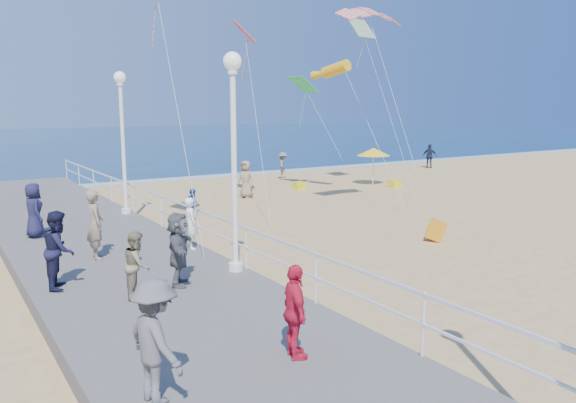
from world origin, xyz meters
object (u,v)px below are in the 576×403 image
box_kite (436,232)px  beach_chair_left (299,185)px  lamp_post_far (122,128)px  spectator_7 (59,249)px  spectator_2 (155,341)px  spectator_6 (95,224)px  beach_walker_c (246,179)px  beach_walker_a (283,166)px  beach_chair_right (394,184)px  spectator_3 (295,312)px  beach_umbrella (374,152)px  spectator_4 (34,210)px  toddler_held (193,203)px  lamp_post_mid (234,140)px  beach_walker_b (430,156)px  spectator_5 (179,249)px  woman_holding_toddler (191,223)px  spectator_1 (137,265)px

box_kite → beach_chair_left: size_ratio=1.09×
lamp_post_far → spectator_7: size_ratio=3.01×
spectator_2 → box_kite: 12.98m
spectator_6 → beach_walker_c: size_ratio=1.02×
beach_walker_a → box_kite: beach_walker_a is taller
beach_chair_right → spectator_3: bearing=-137.5°
beach_umbrella → spectator_4: bearing=-164.2°
spectator_7 → beach_chair_left: bearing=-31.6°
lamp_post_far → beach_umbrella: (14.99, 2.89, -1.75)m
beach_walker_a → toddler_held: bearing=168.4°
lamp_post_far → lamp_post_mid: bearing=-90.0°
spectator_3 → spectator_4: spectator_4 is taller
spectator_6 → beach_chair_right: spectator_6 is taller
beach_walker_b → lamp_post_far: bearing=72.0°
beach_walker_b → beach_chair_left: (-13.83, -3.54, -0.67)m
beach_walker_a → beach_umbrella: beach_umbrella is taller
beach_umbrella → beach_chair_left: 4.81m
beach_umbrella → beach_chair_right: beach_umbrella is taller
spectator_2 → spectator_3: spectator_2 is taller
lamp_post_mid → beach_chair_left: size_ratio=9.67×
spectator_2 → beach_walker_b: bearing=-63.5°
spectator_3 → beach_walker_a: bearing=-15.2°
toddler_held → spectator_3: 7.87m
spectator_5 → beach_walker_b: (26.07, 16.78, -0.38)m
spectator_3 → spectator_6: (-1.13, 7.95, 0.16)m
spectator_2 → spectator_4: bearing=-11.9°
spectator_5 → beach_umbrella: bearing=-26.4°
woman_holding_toddler → spectator_2: bearing=163.4°
spectator_7 → beach_chair_right: size_ratio=3.21×
beach_walker_c → beach_walker_b: bearing=79.9°
spectator_1 → beach_walker_b: size_ratio=0.83×
spectator_6 → box_kite: size_ratio=3.13×
lamp_post_mid → beach_walker_c: (6.81, 11.93, -2.74)m
box_kite → toddler_held: bearing=123.6°
toddler_held → woman_holding_toddler: bearing=144.8°
lamp_post_mid → spectator_7: size_ratio=3.01×
toddler_held → beach_chair_right: bearing=-53.2°
spectator_1 → beach_chair_left: 19.02m
spectator_5 → beach_umbrella: (16.61, 12.20, 0.66)m
beach_walker_b → box_kite: bearing=98.6°
spectator_3 → toddler_held: bearing=5.1°
toddler_held → spectator_5: size_ratio=0.51×
spectator_5 → spectator_6: 3.50m
lamp_post_far → spectator_7: (-3.93, -8.02, -2.38)m
lamp_post_mid → beach_chair_left: lamp_post_mid is taller
spectator_6 → beach_chair_right: 19.62m
toddler_held → lamp_post_far: bearing=10.7°
spectator_1 → beach_chair_right: (18.13, 11.23, -0.92)m
spectator_1 → spectator_7: size_ratio=0.82×
spectator_6 → beach_walker_a: size_ratio=1.11×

